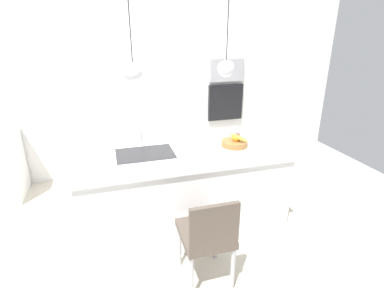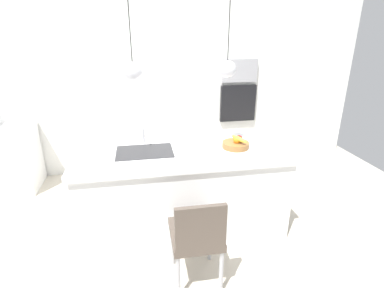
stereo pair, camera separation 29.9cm
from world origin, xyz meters
name	(u,v)px [view 2 (the right image)]	position (x,y,z in m)	size (l,w,h in m)	color
floor	(183,226)	(0.00, 0.00, 0.00)	(6.60, 6.60, 0.00)	beige
back_wall	(166,86)	(0.00, 1.65, 1.30)	(6.00, 0.10, 2.60)	white
kitchen_island	(183,189)	(0.00, 0.00, 0.47)	(2.13, 0.91, 0.93)	white
sink_basin	(145,152)	(-0.38, 0.00, 0.93)	(0.56, 0.40, 0.02)	#2D2D30
faucet	(143,131)	(-0.38, 0.21, 1.08)	(0.02, 0.17, 0.22)	silver
fruit_bowl	(236,144)	(0.55, -0.06, 0.98)	(0.27, 0.27, 0.14)	#9E6B38
microwave	(240,70)	(1.11, 1.58, 1.51)	(0.54, 0.08, 0.34)	#9E9EA3
oven	(238,103)	(1.11, 1.58, 1.01)	(0.56, 0.08, 0.56)	black
chair_near	(197,235)	(-0.01, -0.82, 0.50)	(0.41, 0.47, 0.87)	brown
pendant_light_left	(133,71)	(-0.44, 0.00, 1.72)	(0.16, 0.16, 0.76)	silver
pendant_light_right	(227,69)	(0.44, 0.00, 1.72)	(0.16, 0.16, 0.76)	silver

